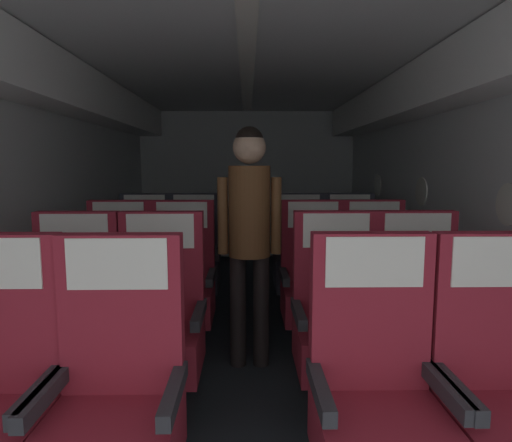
{
  "coord_description": "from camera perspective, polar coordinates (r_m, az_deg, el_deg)",
  "views": [
    {
      "loc": [
        0.0,
        0.06,
        1.38
      ],
      "look_at": [
        0.07,
        3.53,
        0.95
      ],
      "focal_mm": 31.08,
      "sensor_mm": 36.0,
      "label": 1
    }
  ],
  "objects": [
    {
      "name": "seat_b_left_aisle",
      "position": [
        2.65,
        -12.39,
        -13.08
      ],
      "size": [
        0.51,
        0.48,
        1.12
      ],
      "color": "#38383D",
      "rests_on": "ground"
    },
    {
      "name": "seat_d_left_aisle",
      "position": [
        4.25,
        -8.08,
        -5.26
      ],
      "size": [
        0.51,
        0.48,
        1.12
      ],
      "color": "#38383D",
      "rests_on": "ground"
    },
    {
      "name": "flight_attendant",
      "position": [
        2.98,
        -0.93,
        0.05
      ],
      "size": [
        0.43,
        0.28,
        1.64
      ],
      "rotation": [
        0.0,
        0.0,
        0.37
      ],
      "color": "black",
      "rests_on": "ground"
    },
    {
      "name": "seat_a_left_aisle",
      "position": [
        1.89,
        -17.81,
        -21.96
      ],
      "size": [
        0.51,
        0.48,
        1.12
      ],
      "color": "#38383D",
      "rests_on": "ground"
    },
    {
      "name": "seat_b_right_aisle",
      "position": [
        2.78,
        20.21,
        -12.35
      ],
      "size": [
        0.51,
        0.48,
        1.12
      ],
      "color": "#38383D",
      "rests_on": "ground"
    },
    {
      "name": "seat_b_left_window",
      "position": [
        2.79,
        -22.61,
        -12.41
      ],
      "size": [
        0.51,
        0.48,
        1.12
      ],
      "color": "#38383D",
      "rests_on": "ground"
    },
    {
      "name": "seat_d_right_window",
      "position": [
        4.25,
        5.62,
        -5.22
      ],
      "size": [
        0.51,
        0.48,
        1.12
      ],
      "color": "#38383D",
      "rests_on": "ground"
    },
    {
      "name": "seat_d_left_window",
      "position": [
        4.33,
        -14.28,
        -5.19
      ],
      "size": [
        0.51,
        0.48,
        1.12
      ],
      "color": "#38383D",
      "rests_on": "ground"
    },
    {
      "name": "seat_d_right_aisle",
      "position": [
        4.34,
        12.02,
        -5.1
      ],
      "size": [
        0.51,
        0.48,
        1.12
      ],
      "color": "#38383D",
      "rests_on": "ground"
    },
    {
      "name": "seat_a_right_window",
      "position": [
        1.9,
        15.18,
        -21.69
      ],
      "size": [
        0.51,
        0.48,
        1.12
      ],
      "color": "#38383D",
      "rests_on": "ground"
    },
    {
      "name": "ground",
      "position": [
        3.6,
        -1.14,
        -15.68
      ],
      "size": [
        3.45,
        7.16,
        0.02
      ],
      "primitive_type": "cube",
      "color": "#23282D"
    },
    {
      "name": "seat_b_right_window",
      "position": [
        2.65,
        10.32,
        -12.99
      ],
      "size": [
        0.51,
        0.48,
        1.12
      ],
      "color": "#38383D",
      "rests_on": "ground"
    },
    {
      "name": "seat_c_right_aisle",
      "position": [
        3.54,
        15.04,
        -7.97
      ],
      "size": [
        0.51,
        0.48,
        1.12
      ],
      "color": "#38383D",
      "rests_on": "ground"
    },
    {
      "name": "seat_c_left_window",
      "position": [
        3.55,
        -17.45,
        -8.0
      ],
      "size": [
        0.51,
        0.48,
        1.12
      ],
      "color": "#38383D",
      "rests_on": "ground"
    },
    {
      "name": "fuselage_shell",
      "position": [
        3.58,
        -1.2,
        10.75
      ],
      "size": [
        3.33,
        6.81,
        2.24
      ],
      "color": "silver",
      "rests_on": "ground"
    },
    {
      "name": "seat_c_right_window",
      "position": [
        3.44,
        7.37,
        -8.22
      ],
      "size": [
        0.51,
        0.48,
        1.12
      ],
      "color": "#38383D",
      "rests_on": "ground"
    },
    {
      "name": "seat_c_left_aisle",
      "position": [
        3.44,
        -9.63,
        -8.28
      ],
      "size": [
        0.51,
        0.48,
        1.12
      ],
      "color": "#38383D",
      "rests_on": "ground"
    },
    {
      "name": "seat_a_right_aisle",
      "position": [
        2.08,
        29.28,
        -19.72
      ],
      "size": [
        0.51,
        0.48,
        1.12
      ],
      "color": "#38383D",
      "rests_on": "ground"
    }
  ]
}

